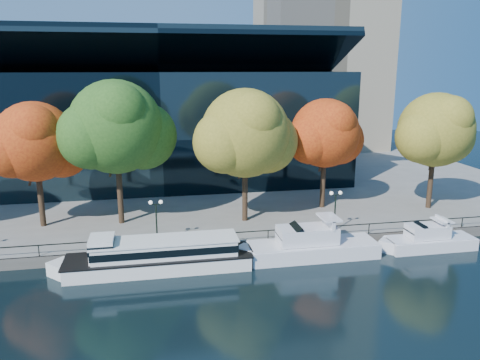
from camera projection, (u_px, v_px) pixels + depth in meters
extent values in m
plane|color=black|center=(220.00, 269.00, 39.51)|extent=(160.00, 160.00, 0.00)
cube|color=slate|center=(187.00, 171.00, 74.25)|extent=(90.00, 67.00, 1.00)
cube|color=#47443F|center=(215.00, 250.00, 42.31)|extent=(90.00, 0.25, 1.00)
cube|color=black|center=(214.00, 234.00, 42.16)|extent=(88.20, 0.08, 0.08)
cube|color=black|center=(214.00, 239.00, 42.28)|extent=(0.07, 0.07, 0.90)
cube|color=black|center=(160.00, 128.00, 67.47)|extent=(50.00, 24.00, 16.00)
cube|color=black|center=(158.00, 60.00, 61.40)|extent=(50.00, 17.14, 7.86)
cube|color=white|center=(159.00, 263.00, 39.30)|extent=(15.15, 3.68, 1.19)
cube|color=black|center=(159.00, 256.00, 39.15)|extent=(15.45, 3.75, 0.13)
cube|color=white|center=(65.00, 270.00, 37.94)|extent=(3.05, 3.05, 1.19)
cube|color=white|center=(165.00, 248.00, 39.09)|extent=(11.82, 3.02, 1.30)
cube|color=black|center=(165.00, 247.00, 39.07)|extent=(11.97, 3.09, 0.60)
cube|color=white|center=(165.00, 240.00, 38.92)|extent=(12.12, 3.16, 0.11)
cube|color=white|center=(102.00, 248.00, 38.10)|extent=(1.95, 2.58, 1.95)
cube|color=black|center=(102.00, 246.00, 38.04)|extent=(2.00, 2.65, 0.76)
cube|color=silver|center=(313.00, 250.00, 41.85)|extent=(11.60, 3.32, 1.33)
cube|color=silver|center=(249.00, 255.00, 40.81)|extent=(2.54, 2.54, 1.33)
cube|color=silver|center=(313.00, 243.00, 41.69)|extent=(11.37, 3.25, 0.09)
cube|color=silver|center=(307.00, 235.00, 41.39)|extent=(5.22, 2.49, 1.44)
cube|color=black|center=(291.00, 235.00, 41.10)|extent=(2.29, 2.39, 1.81)
cube|color=silver|center=(329.00, 222.00, 41.50)|extent=(0.28, 2.59, 0.88)
cube|color=silver|center=(329.00, 217.00, 41.40)|extent=(1.55, 2.59, 0.17)
cube|color=silver|center=(430.00, 243.00, 43.72)|extent=(8.30, 2.58, 1.11)
cube|color=silver|center=(389.00, 246.00, 42.97)|extent=(2.03, 2.03, 1.11)
cube|color=silver|center=(431.00, 238.00, 43.58)|extent=(8.13, 2.53, 0.07)
cube|color=silver|center=(427.00, 231.00, 43.35)|extent=(3.73, 1.94, 1.20)
cube|color=black|center=(417.00, 231.00, 43.13)|extent=(1.69, 1.86, 1.39)
cube|color=silver|center=(442.00, 221.00, 43.40)|extent=(0.23, 2.01, 0.74)
cube|color=silver|center=(442.00, 220.00, 43.37)|extent=(1.29, 2.01, 0.14)
cylinder|color=black|center=(40.00, 193.00, 46.41)|extent=(0.56, 0.56, 6.86)
cylinder|color=black|center=(43.00, 166.00, 46.06)|extent=(1.12, 1.68, 3.44)
cylinder|color=black|center=(33.00, 170.00, 45.48)|extent=(1.03, 1.16, 3.08)
sphere|color=#99220C|center=(35.00, 142.00, 45.20)|extent=(7.77, 7.77, 7.77)
sphere|color=#99220C|center=(61.00, 149.00, 46.93)|extent=(5.83, 5.83, 5.83)
sphere|color=#99220C|center=(12.00, 150.00, 44.25)|extent=(5.44, 5.44, 5.44)
sphere|color=#99220C|center=(34.00, 130.00, 43.46)|extent=(4.66, 4.66, 4.66)
cylinder|color=black|center=(119.00, 185.00, 47.21)|extent=(0.56, 0.56, 7.91)
cylinder|color=black|center=(123.00, 155.00, 46.76)|extent=(1.24, 1.89, 3.95)
cylinder|color=black|center=(113.00, 159.00, 46.19)|extent=(1.14, 1.29, 3.53)
sphere|color=#224C17|center=(116.00, 127.00, 45.81)|extent=(9.24, 9.24, 9.24)
sphere|color=#224C17|center=(143.00, 136.00, 47.86)|extent=(6.93, 6.93, 6.93)
sphere|color=#224C17|center=(91.00, 136.00, 44.68)|extent=(6.47, 6.47, 6.47)
sphere|color=#224C17|center=(118.00, 112.00, 43.75)|extent=(5.54, 5.54, 5.54)
cylinder|color=black|center=(245.00, 186.00, 48.04)|extent=(0.56, 0.56, 7.33)
cylinder|color=black|center=(249.00, 158.00, 47.64)|extent=(1.17, 1.77, 3.67)
cylinder|color=black|center=(242.00, 162.00, 47.07)|extent=(1.08, 1.22, 3.28)
sphere|color=olive|center=(245.00, 133.00, 46.74)|extent=(8.94, 8.94, 8.94)
sphere|color=olive|center=(266.00, 141.00, 48.73)|extent=(6.70, 6.70, 6.70)
sphere|color=olive|center=(224.00, 142.00, 45.65)|extent=(6.26, 6.26, 6.26)
sphere|color=olive|center=(253.00, 119.00, 44.75)|extent=(5.36, 5.36, 5.36)
cylinder|color=black|center=(323.00, 178.00, 52.75)|extent=(0.56, 0.56, 6.80)
cylinder|color=black|center=(328.00, 154.00, 52.40)|extent=(1.11, 1.67, 3.41)
cylinder|color=black|center=(322.00, 158.00, 51.82)|extent=(1.02, 1.15, 3.05)
sphere|color=#99220C|center=(325.00, 133.00, 51.55)|extent=(7.61, 7.61, 7.61)
sphere|color=#99220C|center=(338.00, 140.00, 53.24)|extent=(5.71, 5.71, 5.71)
sphere|color=#99220C|center=(311.00, 140.00, 50.62)|extent=(5.33, 5.33, 5.33)
sphere|color=#99220C|center=(334.00, 123.00, 49.85)|extent=(4.57, 4.57, 4.57)
cylinder|color=black|center=(431.00, 177.00, 52.48)|extent=(0.56, 0.56, 7.11)
cylinder|color=black|center=(436.00, 152.00, 52.10)|extent=(1.15, 1.73, 3.56)
cylinder|color=black|center=(431.00, 156.00, 51.52)|extent=(1.05, 1.19, 3.18)
sphere|color=olive|center=(436.00, 130.00, 51.21)|extent=(8.14, 8.14, 8.14)
sphere|color=olive|center=(446.00, 137.00, 53.02)|extent=(6.11, 6.11, 6.11)
sphere|color=olive|center=(422.00, 137.00, 50.22)|extent=(5.70, 5.70, 5.70)
sphere|color=olive|center=(449.00, 118.00, 49.40)|extent=(4.89, 4.89, 4.89)
cylinder|color=black|center=(157.00, 224.00, 42.24)|extent=(0.14, 0.14, 3.60)
cube|color=black|center=(156.00, 204.00, 41.80)|extent=(0.90, 0.06, 0.06)
sphere|color=white|center=(151.00, 202.00, 41.67)|extent=(0.36, 0.36, 0.36)
sphere|color=white|center=(161.00, 202.00, 41.83)|extent=(0.36, 0.36, 0.36)
cylinder|color=black|center=(335.00, 213.00, 45.30)|extent=(0.14, 0.14, 3.60)
cube|color=black|center=(336.00, 195.00, 44.86)|extent=(0.90, 0.06, 0.06)
sphere|color=white|center=(331.00, 193.00, 44.73)|extent=(0.36, 0.36, 0.36)
sphere|color=white|center=(340.00, 193.00, 44.89)|extent=(0.36, 0.36, 0.36)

